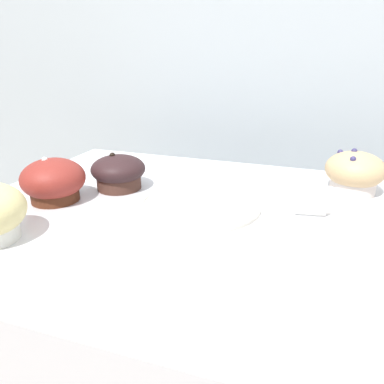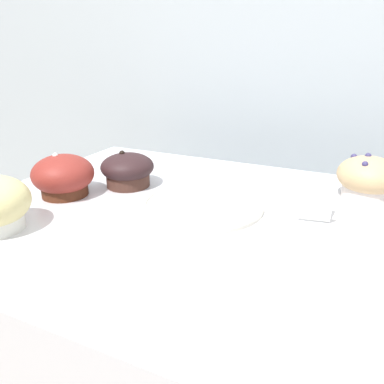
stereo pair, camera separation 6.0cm
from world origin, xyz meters
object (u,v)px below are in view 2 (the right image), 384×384
at_px(muffin_back_left, 63,176).
at_px(muffin_front_right, 368,178).
at_px(muffin_back_right, 128,170).
at_px(serving_plate, 203,205).

bearing_deg(muffin_back_left, muffin_front_right, 23.12).
xyz_separation_m(muffin_back_left, muffin_back_right, (0.08, 0.09, -0.00)).
distance_m(muffin_front_right, serving_plate, 0.31).
distance_m(muffin_back_right, serving_plate, 0.19).
height_order(muffin_back_left, muffin_front_right, muffin_front_right).
bearing_deg(serving_plate, muffin_back_left, -167.53).
relative_size(muffin_back_left, serving_plate, 0.53).
distance_m(muffin_back_left, muffin_back_right, 0.12).
height_order(muffin_front_right, serving_plate, muffin_front_right).
bearing_deg(serving_plate, muffin_back_right, 168.41).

